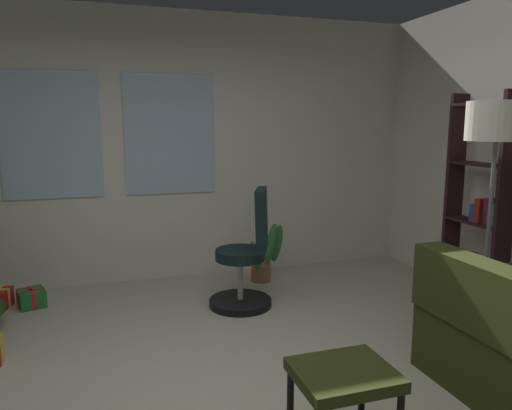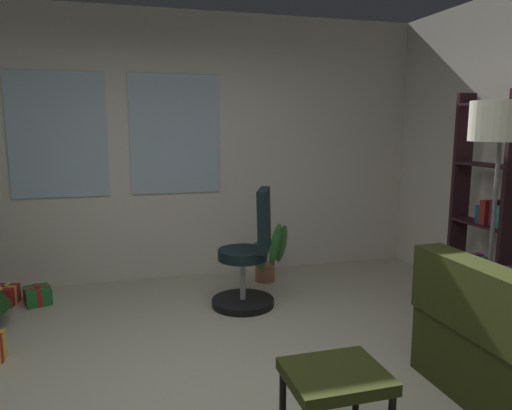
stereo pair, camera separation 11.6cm
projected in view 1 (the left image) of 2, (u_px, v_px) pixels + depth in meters
The scene contains 7 objects.
wall_back_with_windows at pixel (154, 148), 4.89m from camera, with size 5.58×0.12×2.74m.
footstool at pixel (344, 380), 2.33m from camera, with size 0.48×0.41×0.44m.
gift_box_green at pixel (32, 298), 4.28m from camera, with size 0.28×0.30×0.16m.
office_chair at pixel (247, 261), 4.23m from camera, with size 0.57×0.56×1.06m.
bookshelf at pixel (477, 216), 4.17m from camera, with size 0.18×0.64×1.88m.
floor_lamp at pixel (497, 134), 3.40m from camera, with size 0.43×0.43×1.77m.
potted_plant at pixel (266, 257), 4.93m from camera, with size 0.47×0.37×0.62m.
Camera 1 is at (-0.51, -2.34, 1.61)m, focal length 33.55 mm.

